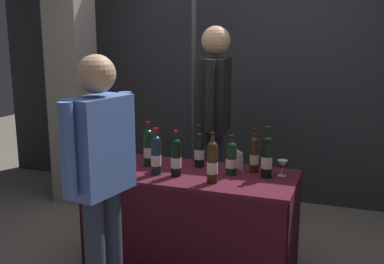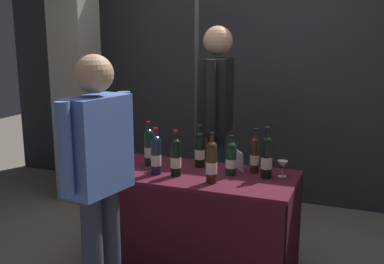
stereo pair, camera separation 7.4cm
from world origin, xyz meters
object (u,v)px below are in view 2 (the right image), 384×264
Objects in this scene: tasting_table at (192,203)px; wine_glass_mid at (123,156)px; vendor_presenter at (217,109)px; featured_wine_bottle at (200,149)px; display_bottle_0 at (149,147)px; taster_foreground_right at (98,166)px; concrete_pillar at (75,58)px; booth_signpost at (197,72)px; wine_glass_near_vendor at (282,165)px.

tasting_table is 12.64× the size of wine_glass_mid.
wine_glass_mid is at bearing -40.52° from vendor_presenter.
display_bottle_0 is at bearing -164.08° from featured_wine_bottle.
display_bottle_0 is at bearing 15.55° from taster_foreground_right.
taster_foreground_right is at bearing -84.93° from display_bottle_0.
concrete_pillar reaches higher than tasting_table.
taster_foreground_right is (1.32, -1.67, -0.53)m from concrete_pillar.
booth_signpost reaches higher than tasting_table.
taster_foreground_right is at bearing -17.11° from vendor_presenter.
taster_foreground_right is (0.07, -0.80, 0.07)m from display_bottle_0.
tasting_table is 0.93m from vendor_presenter.
booth_signpost is at bearing 112.04° from featured_wine_bottle.
tasting_table is at bearing -89.72° from featured_wine_bottle.
concrete_pillar is at bearing 145.12° from display_bottle_0.
taster_foreground_right reaches higher than featured_wine_bottle.
taster_foreground_right is at bearing -70.87° from wine_glass_mid.
taster_foreground_right is (-0.30, -0.90, 0.08)m from featured_wine_bottle.
tasting_table is at bearing -71.09° from booth_signpost.
booth_signpost is at bearing 137.53° from wine_glass_near_vendor.
display_bottle_0 is 0.21m from wine_glass_mid.
wine_glass_mid is 0.75m from taster_foreground_right.
concrete_pillar is at bearing 160.72° from wine_glass_near_vendor.
wine_glass_mid is at bearing -99.85° from booth_signpost.
concrete_pillar is 1.89m from featured_wine_bottle.
vendor_presenter reaches higher than tasting_table.
booth_signpost is (-0.31, 0.32, 0.28)m from vendor_presenter.
display_bottle_0 is at bearing -34.88° from concrete_pillar.
display_bottle_0 is 0.80m from taster_foreground_right.
vendor_presenter is (1.58, -0.21, -0.39)m from concrete_pillar.
wine_glass_mid is at bearing -41.89° from concrete_pillar.
featured_wine_bottle is 0.39m from display_bottle_0.
featured_wine_bottle is at bearing 20.34° from wine_glass_mid.
display_bottle_0 is at bearing -90.87° from booth_signpost.
tasting_table is at bearing -11.64° from taster_foreground_right.
featured_wine_bottle is 2.72× the size of wine_glass_mid.
wine_glass_mid is at bearing -175.87° from tasting_table.
display_bottle_0 is (1.25, -0.87, -0.60)m from concrete_pillar.
vendor_presenter is 0.80× the size of booth_signpost.
booth_signpost is at bearing 89.13° from display_bottle_0.
concrete_pillar reaches higher than vendor_presenter.
wine_glass_mid is at bearing 29.60° from taster_foreground_right.
concrete_pillar is 25.19× the size of wine_glass_mid.
wine_glass_mid is (-1.17, -0.18, 0.00)m from wine_glass_near_vendor.
wine_glass_mid is (-0.17, -0.10, -0.06)m from display_bottle_0.
wine_glass_near_vendor is at bearing -35.83° from taster_foreground_right.
concrete_pillar is 2.47m from wine_glass_near_vendor.
taster_foreground_right is at bearing -108.39° from featured_wine_bottle.
wine_glass_near_vendor is 1.29m from taster_foreground_right.
wine_glass_near_vendor is at bearing 8.88° from wine_glass_mid.
tasting_table is 0.67× the size of booth_signpost.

